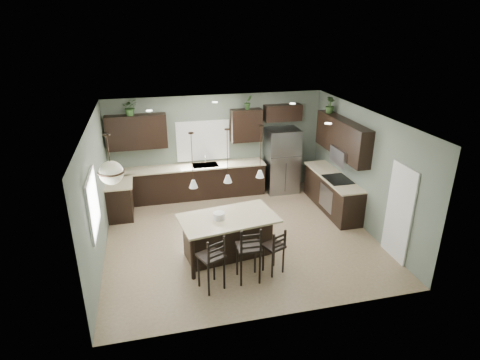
% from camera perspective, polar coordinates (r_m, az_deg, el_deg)
% --- Properties ---
extents(ground, '(6.00, 6.00, 0.00)m').
position_cam_1_polar(ground, '(9.41, -0.03, -8.02)').
color(ground, '#9E8466').
rests_on(ground, ground).
extents(pantry_door, '(0.04, 0.82, 2.04)m').
position_cam_1_polar(pantry_door, '(8.82, 21.68, -4.40)').
color(pantry_door, white).
rests_on(pantry_door, ground).
extents(window_back, '(1.35, 0.02, 1.00)m').
position_cam_1_polar(window_back, '(11.21, -5.29, 5.60)').
color(window_back, white).
rests_on(window_back, room_shell).
extents(window_left, '(0.02, 1.10, 1.00)m').
position_cam_1_polar(window_left, '(7.86, -20.28, -3.17)').
color(window_left, white).
rests_on(window_left, room_shell).
extents(left_return_cabs, '(0.60, 0.90, 0.90)m').
position_cam_1_polar(left_return_cabs, '(10.55, -16.69, -2.76)').
color(left_return_cabs, black).
rests_on(left_return_cabs, ground).
extents(left_return_countertop, '(0.66, 0.96, 0.04)m').
position_cam_1_polar(left_return_countertop, '(10.37, -16.86, -0.40)').
color(left_return_countertop, beige).
rests_on(left_return_countertop, left_return_cabs).
extents(back_lower_cabs, '(4.20, 0.60, 0.90)m').
position_cam_1_polar(back_lower_cabs, '(11.25, -7.15, -0.36)').
color(back_lower_cabs, black).
rests_on(back_lower_cabs, ground).
extents(back_countertop, '(4.20, 0.66, 0.04)m').
position_cam_1_polar(back_countertop, '(11.07, -7.25, 1.85)').
color(back_countertop, beige).
rests_on(back_countertop, back_lower_cabs).
extents(sink_inset, '(0.70, 0.45, 0.01)m').
position_cam_1_polar(sink_inset, '(11.11, -4.95, 2.12)').
color(sink_inset, gray).
rests_on(sink_inset, back_countertop).
extents(faucet, '(0.02, 0.02, 0.28)m').
position_cam_1_polar(faucet, '(11.03, -4.95, 2.78)').
color(faucet, silver).
rests_on(faucet, back_countertop).
extents(back_upper_left, '(1.55, 0.34, 0.90)m').
position_cam_1_polar(back_upper_left, '(10.85, -14.48, 6.63)').
color(back_upper_left, black).
rests_on(back_upper_left, room_shell).
extents(back_upper_right, '(0.85, 0.34, 0.90)m').
position_cam_1_polar(back_upper_right, '(11.18, 0.90, 7.77)').
color(back_upper_right, black).
rests_on(back_upper_right, room_shell).
extents(fridge_header, '(1.05, 0.34, 0.45)m').
position_cam_1_polar(fridge_header, '(11.40, 6.10, 9.50)').
color(fridge_header, black).
rests_on(fridge_header, room_shell).
extents(right_lower_cabs, '(0.60, 2.35, 0.90)m').
position_cam_1_polar(right_lower_cabs, '(10.79, 12.96, -1.79)').
color(right_lower_cabs, black).
rests_on(right_lower_cabs, ground).
extents(right_countertop, '(0.66, 2.35, 0.04)m').
position_cam_1_polar(right_countertop, '(10.61, 13.07, 0.52)').
color(right_countertop, beige).
rests_on(right_countertop, right_lower_cabs).
extents(cooktop, '(0.58, 0.75, 0.02)m').
position_cam_1_polar(cooktop, '(10.37, 13.74, 0.10)').
color(cooktop, black).
rests_on(cooktop, right_countertop).
extents(wall_oven_front, '(0.01, 0.72, 0.60)m').
position_cam_1_polar(wall_oven_front, '(10.44, 12.09, -2.55)').
color(wall_oven_front, gray).
rests_on(wall_oven_front, right_lower_cabs).
extents(right_upper_cabs, '(0.34, 2.35, 0.90)m').
position_cam_1_polar(right_upper_cabs, '(10.35, 14.31, 5.90)').
color(right_upper_cabs, black).
rests_on(right_upper_cabs, room_shell).
extents(microwave, '(0.40, 0.75, 0.40)m').
position_cam_1_polar(microwave, '(10.21, 14.55, 3.30)').
color(microwave, gray).
rests_on(microwave, right_upper_cabs).
extents(refrigerator, '(0.90, 0.74, 1.85)m').
position_cam_1_polar(refrigerator, '(11.52, 5.97, 2.77)').
color(refrigerator, gray).
rests_on(refrigerator, ground).
extents(kitchen_island, '(2.11, 1.40, 0.92)m').
position_cam_1_polar(kitchen_island, '(8.47, -1.66, -8.10)').
color(kitchen_island, black).
rests_on(kitchen_island, ground).
extents(serving_dish, '(0.24, 0.24, 0.14)m').
position_cam_1_polar(serving_dish, '(8.16, -3.02, -5.13)').
color(serving_dish, silver).
rests_on(serving_dish, kitchen_island).
extents(bar_stool_left, '(0.56, 0.56, 1.14)m').
position_cam_1_polar(bar_stool_left, '(7.52, -4.14, -11.53)').
color(bar_stool_left, black).
rests_on(bar_stool_left, ground).
extents(bar_stool_center, '(0.45, 0.45, 1.19)m').
position_cam_1_polar(bar_stool_center, '(7.71, 1.20, -10.32)').
color(bar_stool_center, black).
rests_on(bar_stool_center, ground).
extents(bar_stool_right, '(0.47, 0.47, 0.97)m').
position_cam_1_polar(bar_stool_right, '(8.00, 4.79, -9.98)').
color(bar_stool_right, black).
rests_on(bar_stool_right, ground).
extents(pendant_left, '(0.17, 0.17, 1.10)m').
position_cam_1_polar(pendant_left, '(7.53, -6.81, 2.75)').
color(pendant_left, silver).
rests_on(pendant_left, room_shell).
extents(pendant_center, '(0.17, 0.17, 1.10)m').
position_cam_1_polar(pendant_center, '(7.73, -1.81, 3.42)').
color(pendant_center, white).
rests_on(pendant_center, room_shell).
extents(pendant_right, '(0.17, 0.17, 1.10)m').
position_cam_1_polar(pendant_right, '(7.98, 2.92, 4.03)').
color(pendant_right, silver).
rests_on(pendant_right, room_shell).
extents(chandelier, '(0.49, 0.49, 0.98)m').
position_cam_1_polar(chandelier, '(7.72, -18.06, 2.79)').
color(chandelier, '#F0EBC4').
rests_on(chandelier, room_shell).
extents(plant_back_left, '(0.41, 0.36, 0.43)m').
position_cam_1_polar(plant_back_left, '(10.67, -15.37, 9.96)').
color(plant_back_left, '#2D5023').
rests_on(plant_back_left, back_upper_left).
extents(plant_back_right, '(0.25, 0.22, 0.39)m').
position_cam_1_polar(plant_back_right, '(11.01, 1.16, 11.00)').
color(plant_back_right, '#305224').
rests_on(plant_back_right, back_upper_right).
extents(plant_right_wall, '(0.30, 0.30, 0.42)m').
position_cam_1_polar(plant_right_wall, '(10.84, 12.66, 10.38)').
color(plant_right_wall, '#2F4C21').
rests_on(plant_right_wall, right_upper_cabs).
extents(room_shell, '(6.00, 6.00, 6.00)m').
position_cam_1_polar(room_shell, '(8.68, -0.03, 1.72)').
color(room_shell, slate).
rests_on(room_shell, ground).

